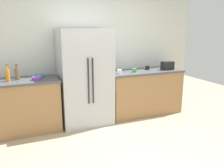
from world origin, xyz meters
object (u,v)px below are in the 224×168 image
at_px(bowl_a, 39,76).
at_px(refrigerator, 85,77).
at_px(bottle_a, 8,75).
at_px(cup_c, 134,70).
at_px(bottle_b, 17,73).
at_px(toaster, 167,66).
at_px(cup_b, 147,68).
at_px(bowl_b, 37,78).
at_px(cup_a, 119,72).

bearing_deg(bowl_a, refrigerator, -8.89).
relative_size(bottle_a, cup_c, 3.44).
height_order(bottle_b, cup_c, bottle_b).
height_order(bottle_a, bottle_b, bottle_a).
bearing_deg(toaster, bottle_b, 177.15).
height_order(bottle_b, cup_b, bottle_b).
distance_m(bottle_b, bowl_b, 0.35).
height_order(bottle_a, bowl_a, bottle_a).
bearing_deg(bottle_a, cup_b, 2.26).
relative_size(cup_b, cup_c, 1.05).
bearing_deg(refrigerator, bottle_b, 176.06).
bearing_deg(bottle_b, cup_a, -5.90).
bearing_deg(bottle_b, bowl_a, 7.30).
relative_size(cup_a, cup_b, 1.01).
height_order(toaster, bottle_a, bottle_a).
bearing_deg(bowl_a, bottle_a, -165.91).
xyz_separation_m(bowl_a, bowl_b, (-0.06, -0.20, 0.00)).
relative_size(bottle_a, cup_a, 3.25).
bearing_deg(bowl_b, bottle_a, 171.13).
bearing_deg(cup_b, bowl_b, -175.55).
xyz_separation_m(bottle_a, cup_b, (2.73, 0.11, -0.07)).
distance_m(refrigerator, bottle_b, 1.18).
height_order(refrigerator, bottle_b, refrigerator).
bearing_deg(cup_a, toaster, 2.05).
relative_size(bottle_b, cup_a, 2.99).
bearing_deg(toaster, cup_c, 179.03).
bearing_deg(bottle_b, bottle_a, -151.02).
bearing_deg(bowl_b, toaster, 0.06).
bearing_deg(bowl_a, bowl_b, -106.81).
height_order(refrigerator, toaster, refrigerator).
distance_m(bottle_a, cup_b, 2.73).
bearing_deg(toaster, cup_a, -177.95).
relative_size(bottle_a, bowl_b, 1.75).
distance_m(bottle_a, bowl_a, 0.53).
height_order(refrigerator, cup_c, refrigerator).
relative_size(toaster, bottle_a, 0.86).
xyz_separation_m(toaster, bowl_a, (-2.61, 0.19, -0.06)).
height_order(refrigerator, cup_a, refrigerator).
distance_m(bowl_a, bowl_b, 0.21).
height_order(bottle_b, bowl_b, bottle_b).
distance_m(cup_b, bowl_b, 2.29).
relative_size(toaster, cup_b, 2.83).
xyz_separation_m(refrigerator, cup_b, (1.42, 0.11, 0.08)).
distance_m(refrigerator, cup_a, 0.67).
relative_size(refrigerator, bowl_b, 11.02).
xyz_separation_m(cup_c, bowl_a, (-1.82, 0.18, -0.01)).
height_order(cup_b, bowl_b, cup_b).
relative_size(bottle_a, bowl_a, 1.56).
height_order(bottle_a, cup_c, bottle_a).
distance_m(bottle_b, cup_a, 1.84).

